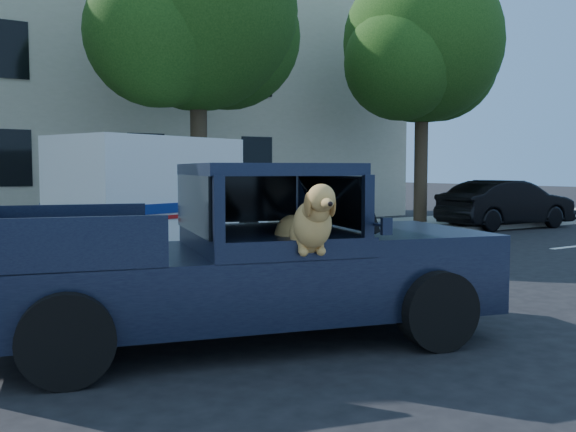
# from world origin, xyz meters

# --- Properties ---
(ground) EXTENTS (120.00, 120.00, 0.00)m
(ground) POSITION_xyz_m (0.00, 0.00, 0.00)
(ground) COLOR black
(ground) RESTS_ON ground
(lane_stripes) EXTENTS (21.60, 0.14, 0.01)m
(lane_stripes) POSITION_xyz_m (2.00, 3.40, 0.01)
(lane_stripes) COLOR silver
(lane_stripes) RESTS_ON ground
(street_tree_mid) EXTENTS (6.00, 5.20, 8.60)m
(street_tree_mid) POSITION_xyz_m (5.03, 9.62, 5.71)
(street_tree_mid) COLOR #332619
(street_tree_mid) RESTS_ON ground
(street_tree_right) EXTENTS (6.00, 5.20, 8.60)m
(street_tree_right) POSITION_xyz_m (13.03, 9.62, 5.71)
(street_tree_right) COLOR #332619
(street_tree_right) RESTS_ON ground
(building_main) EXTENTS (26.00, 6.00, 9.00)m
(building_main) POSITION_xyz_m (3.00, 16.50, 4.50)
(building_main) COLOR beige
(building_main) RESTS_ON ground
(pickup_truck) EXTENTS (5.81, 3.47, 1.95)m
(pickup_truck) POSITION_xyz_m (1.12, 0.33, 0.66)
(pickup_truck) COLOR black
(pickup_truck) RESTS_ON ground
(mail_truck) EXTENTS (5.11, 3.65, 2.55)m
(mail_truck) POSITION_xyz_m (3.03, 7.40, 1.12)
(mail_truck) COLOR silver
(mail_truck) RESTS_ON ground
(parked_sedan) EXTENTS (1.97, 4.76, 1.53)m
(parked_sedan) POSITION_xyz_m (14.75, 7.52, 0.77)
(parked_sedan) COLOR black
(parked_sedan) RESTS_ON ground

